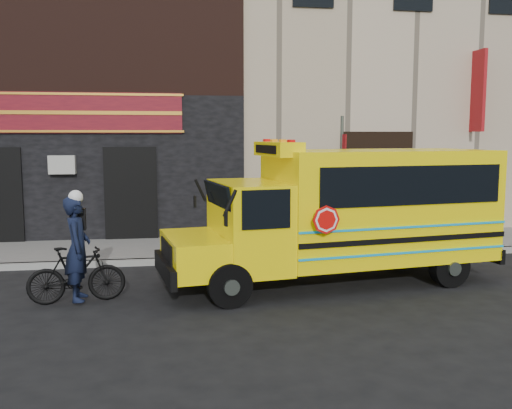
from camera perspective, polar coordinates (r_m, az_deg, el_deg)
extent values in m
plane|color=black|center=(11.45, 2.51, -8.50)|extent=(120.00, 120.00, 0.00)
cube|color=gray|center=(13.92, 0.38, -5.38)|extent=(40.00, 0.20, 0.15)
cube|color=#615F5B|center=(15.37, -0.53, -4.20)|extent=(40.00, 3.00, 0.15)
cube|color=tan|center=(21.65, -3.11, 15.20)|extent=(20.00, 10.00, 12.00)
cube|color=black|center=(16.63, -18.64, 3.50)|extent=(10.00, 0.30, 4.00)
cube|color=black|center=(16.80, -19.12, 15.49)|extent=(10.00, 0.28, 3.00)
cube|color=#540C18|center=(16.45, -18.95, 8.68)|extent=(6.50, 0.12, 1.10)
cube|color=black|center=(16.33, -12.39, 1.00)|extent=(1.30, 0.10, 2.50)
cube|color=maroon|center=(18.47, 21.35, 10.53)|extent=(0.10, 0.70, 2.40)
cylinder|color=black|center=(10.24, -2.67, -8.06)|extent=(0.83, 0.40, 0.80)
cylinder|color=black|center=(12.03, -5.01, -5.80)|extent=(0.83, 0.40, 0.80)
cylinder|color=black|center=(12.22, 18.78, -5.95)|extent=(0.83, 0.40, 0.80)
cylinder|color=black|center=(13.76, 14.09, -4.36)|extent=(0.83, 0.40, 0.80)
cube|color=#FFE105|center=(10.95, -6.25, -4.95)|extent=(1.29, 2.13, 0.70)
cube|color=black|center=(10.91, -9.08, -6.39)|extent=(0.43, 2.04, 0.35)
cube|color=#FFE105|center=(11.12, -0.72, -2.11)|extent=(1.50, 2.26, 1.70)
cube|color=black|center=(10.91, -3.59, -0.17)|extent=(0.33, 1.79, 0.90)
cube|color=#FFE105|center=(12.20, 12.19, 0.06)|extent=(4.78, 2.85, 2.25)
cube|color=black|center=(13.63, 20.45, -4.06)|extent=(0.45, 2.19, 0.30)
cube|color=black|center=(11.26, 15.50, 1.86)|extent=(3.86, 0.63, 0.75)
cube|color=#FFE105|center=(11.17, 2.23, 5.56)|extent=(0.73, 1.66, 0.28)
cylinder|color=red|center=(10.25, 7.03, -1.53)|extent=(0.52, 0.11, 0.52)
cylinder|color=#434B44|center=(14.07, 8.49, 1.60)|extent=(0.08, 0.08, 3.51)
cube|color=maroon|center=(13.93, 8.72, 6.06)|extent=(0.06, 0.31, 0.44)
cube|color=white|center=(13.95, 8.67, 3.81)|extent=(0.06, 0.31, 0.38)
imported|color=black|center=(10.97, -17.52, -6.70)|extent=(1.79, 0.74, 1.05)
imported|color=black|center=(10.88, -17.41, -4.47)|extent=(0.48, 0.71, 1.91)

